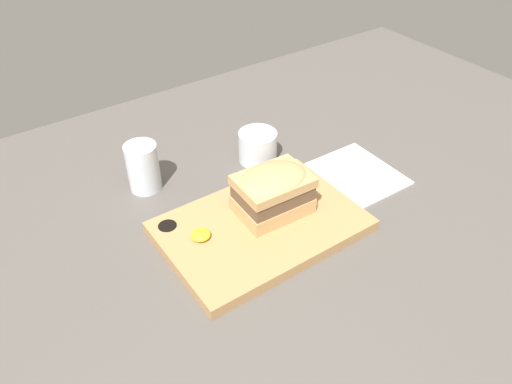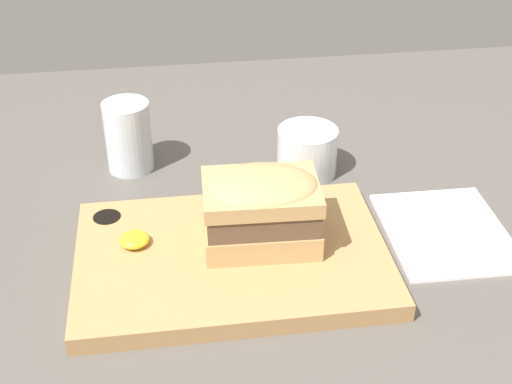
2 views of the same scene
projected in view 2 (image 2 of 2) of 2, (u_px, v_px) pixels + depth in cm
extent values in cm
cube|color=#56514C|center=(261.00, 279.00, 82.67)|extent=(183.20, 125.16, 2.00)
cube|color=tan|center=(232.00, 258.00, 82.73)|extent=(35.85, 24.41, 2.21)
cylinder|color=black|center=(107.00, 220.00, 87.98)|extent=(3.42, 3.42, 1.10)
cube|color=tan|center=(261.00, 229.00, 82.93)|extent=(13.50, 10.15, 3.05)
cube|color=brown|center=(261.00, 209.00, 81.33)|extent=(12.96, 9.74, 2.81)
cube|color=tan|center=(261.00, 192.00, 80.07)|extent=(13.50, 10.15, 1.83)
ellipsoid|color=tan|center=(261.00, 186.00, 79.66)|extent=(13.23, 9.94, 2.74)
ellipsoid|color=gold|center=(134.00, 240.00, 82.64)|extent=(3.50, 3.50, 1.40)
cylinder|color=silver|center=(128.00, 136.00, 99.26)|extent=(6.47, 6.47, 10.10)
cylinder|color=silver|center=(130.00, 152.00, 100.66)|extent=(5.70, 5.70, 4.54)
cylinder|color=silver|center=(307.00, 151.00, 99.06)|extent=(8.36, 8.36, 6.74)
cylinder|color=#33050F|center=(307.00, 157.00, 99.53)|extent=(7.53, 7.53, 4.59)
cube|color=white|center=(446.00, 231.00, 88.58)|extent=(14.97, 18.21, 0.40)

